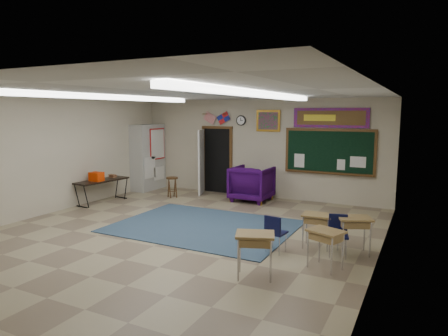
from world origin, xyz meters
The scene contains 24 objects.
floor centered at (0.00, 0.00, 0.00)m, with size 9.00×9.00×0.00m, color gray.
back_wall centered at (0.00, 4.50, 1.50)m, with size 8.00×0.04×3.00m, color #BFB39B.
left_wall centered at (-4.00, 0.00, 1.50)m, with size 0.04×9.00×3.00m, color #BFB39B.
right_wall centered at (4.00, 0.00, 1.50)m, with size 0.04×9.00×3.00m, color #BFB39B.
ceiling centered at (0.00, 0.00, 3.00)m, with size 8.00×9.00×0.04m, color silver.
area_rug centered at (0.20, 0.80, 0.01)m, with size 4.00×3.00×0.02m, color #2E4358.
fluorescent_strips centered at (0.00, 0.00, 2.94)m, with size 3.86×6.00×0.10m, color white, non-canonical shape.
doorway centered at (-1.50, 4.35, 1.06)m, with size 1.10×0.89×2.16m.
chalkboard centered at (2.20, 4.46, 1.46)m, with size 2.55×0.14×1.30m.
bulletin_board centered at (2.20, 4.47, 2.45)m, with size 2.10×0.05×0.55m.
framed_art_print centered at (0.35, 4.47, 2.35)m, with size 0.75×0.05×0.65m.
wall_clock centered at (-0.55, 4.47, 2.35)m, with size 0.32×0.05×0.32m.
wall_flags centered at (-1.40, 4.44, 2.48)m, with size 1.16×0.06×0.70m, color red, non-canonical shape.
storage_cabinet centered at (-3.71, 3.85, 1.10)m, with size 0.59×1.25×2.20m.
wingback_armchair centered at (0.11, 3.81, 0.52)m, with size 1.10×1.13×1.03m, color #230537.
student_chair_reading centered at (-0.02, 4.14, 0.41)m, with size 0.41×0.41×0.82m, color black, non-canonical shape.
student_chair_desk_a centered at (2.25, -0.06, 0.36)m, with size 0.36×0.36×0.72m, color black, non-canonical shape.
student_chair_desk_b centered at (3.32, 0.25, 0.38)m, with size 0.38×0.38×0.75m, color black, non-canonical shape.
student_desk_front_left centered at (2.87, 0.55, 0.37)m, with size 0.58×0.45×0.67m.
student_desk_front_right centered at (3.56, 0.51, 0.39)m, with size 0.71×0.64×0.70m.
student_desk_back_left centered at (2.34, -1.29, 0.40)m, with size 0.72×0.64×0.72m.
student_desk_back_right centered at (3.25, -0.43, 0.37)m, with size 0.67×0.59×0.67m.
folding_table centered at (-3.65, 1.59, 0.37)m, with size 0.71×1.67×0.92m.
wooden_stool centered at (-2.25, 3.11, 0.32)m, with size 0.36×0.36×0.63m.
Camera 1 is at (4.65, -6.91, 2.61)m, focal length 32.00 mm.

